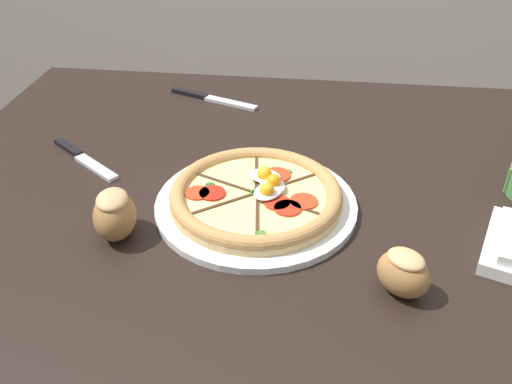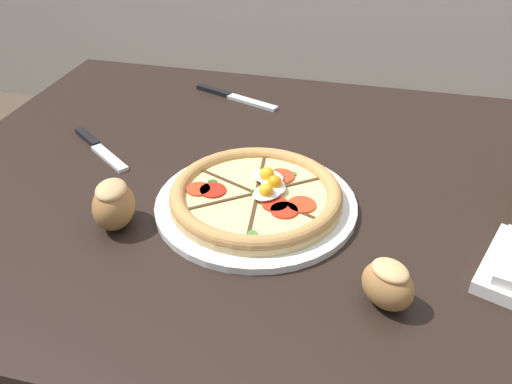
{
  "view_description": "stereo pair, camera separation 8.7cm",
  "coord_description": "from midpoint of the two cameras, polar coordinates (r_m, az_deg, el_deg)",
  "views": [
    {
      "loc": [
        0.08,
        -0.8,
        1.26
      ],
      "look_at": [
        -0.01,
        -0.08,
        0.77
      ],
      "focal_mm": 38.0,
      "sensor_mm": 36.0,
      "label": 1
    },
    {
      "loc": [
        0.17,
        -0.79,
        1.26
      ],
      "look_at": [
        -0.01,
        -0.08,
        0.77
      ],
      "focal_mm": 38.0,
      "sensor_mm": 36.0,
      "label": 2
    }
  ],
  "objects": [
    {
      "name": "knife_spare",
      "position": [
        1.08,
        -13.92,
        4.48
      ],
      "size": [
        0.17,
        0.13,
        0.01
      ],
      "rotation": [
        0.0,
        0.0,
        -0.64
      ],
      "color": "silver",
      "rests_on": "dining_table"
    },
    {
      "name": "bread_piece_mid",
      "position": [
        0.85,
        -11.96,
        -1.32
      ],
      "size": [
        0.08,
        0.1,
        0.08
      ],
      "rotation": [
        0.0,
        0.0,
        1.79
      ],
      "color": "olive",
      "rests_on": "dining_table"
    },
    {
      "name": "dining_table",
      "position": [
        1.01,
        4.11,
        -3.69
      ],
      "size": [
        1.23,
        0.95,
        0.74
      ],
      "color": "black",
      "rests_on": "ground_plane"
    },
    {
      "name": "bread_piece_near",
      "position": [
        0.73,
        17.12,
        -9.36
      ],
      "size": [
        0.09,
        0.09,
        0.07
      ],
      "rotation": [
        0.0,
        0.0,
        2.48
      ],
      "color": "#A3703D",
      "rests_on": "dining_table"
    },
    {
      "name": "pizza",
      "position": [
        0.88,
        2.88,
        -0.67
      ],
      "size": [
        0.33,
        0.33,
        0.05
      ],
      "color": "white",
      "rests_on": "dining_table"
    },
    {
      "name": "knife_main",
      "position": [
        1.26,
        -0.27,
        9.93
      ],
      "size": [
        0.21,
        0.09,
        0.01
      ],
      "rotation": [
        0.0,
        0.0,
        -0.36
      ],
      "color": "silver",
      "rests_on": "dining_table"
    }
  ]
}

